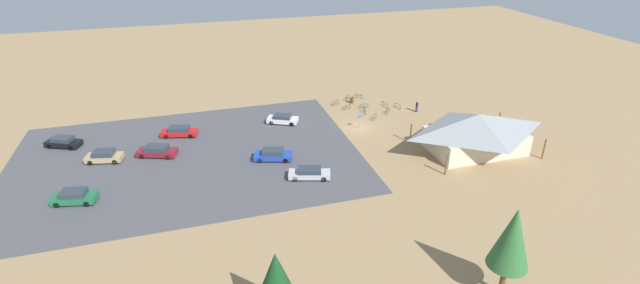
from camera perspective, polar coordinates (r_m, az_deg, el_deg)
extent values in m
plane|color=#9E7F56|center=(65.62, 4.81, 1.76)|extent=(160.00, 160.00, 0.00)
cube|color=#4C4C51|center=(59.55, -16.04, -1.86)|extent=(41.89, 29.64, 0.05)
cube|color=beige|center=(61.73, 18.56, 0.14)|extent=(11.46, 6.90, 2.66)
pyramid|color=#93999E|center=(60.74, 18.89, 2.25)|extent=(13.82, 9.26, 2.31)
cylinder|color=brown|center=(68.79, 21.17, 2.40)|extent=(0.20, 0.20, 2.66)
cylinder|color=brown|center=(61.79, 11.13, 1.09)|extent=(0.20, 0.20, 2.66)
cylinder|color=brown|center=(62.72, 25.89, -0.80)|extent=(0.20, 0.20, 2.66)
cylinder|color=brown|center=(54.95, 15.30, -2.68)|extent=(0.20, 0.20, 2.66)
cylinder|color=brown|center=(74.27, 3.94, 5.13)|extent=(0.60, 0.60, 0.90)
cylinder|color=#99999E|center=(64.89, 4.94, 2.53)|extent=(0.08, 0.08, 2.20)
cube|color=#1959B2|center=(64.57, 4.96, 3.18)|extent=(0.56, 0.04, 0.40)
cone|color=#14421E|center=(33.46, -5.44, -16.17)|extent=(2.91, 2.91, 4.03)
cylinder|color=brown|center=(40.17, 21.62, -15.44)|extent=(0.45, 0.45, 2.93)
cone|color=#2D6633|center=(37.76, 22.62, -10.83)|extent=(3.10, 3.10, 5.09)
torus|color=black|center=(73.71, 7.70, 4.71)|extent=(0.21, 0.70, 0.71)
torus|color=black|center=(73.02, 8.17, 4.47)|extent=(0.21, 0.70, 0.71)
cylinder|color=yellow|center=(73.32, 7.94, 4.67)|extent=(0.25, 0.87, 0.04)
cylinder|color=yellow|center=(73.42, 7.86, 4.78)|extent=(0.04, 0.04, 0.40)
cube|color=black|center=(73.34, 7.87, 4.92)|extent=(0.13, 0.21, 0.05)
cylinder|color=yellow|center=(73.01, 8.13, 4.64)|extent=(0.04, 0.04, 0.41)
cylinder|color=black|center=(72.94, 8.14, 4.79)|extent=(0.47, 0.15, 0.03)
torus|color=black|center=(71.16, 8.45, 3.87)|extent=(0.55, 0.53, 0.72)
torus|color=black|center=(70.30, 8.15, 3.61)|extent=(0.55, 0.53, 0.72)
cylinder|color=#1E7F38|center=(70.68, 8.31, 3.83)|extent=(0.68, 0.66, 0.04)
cylinder|color=#1E7F38|center=(70.80, 8.37, 3.94)|extent=(0.04, 0.04, 0.41)
cube|color=black|center=(70.73, 8.38, 4.09)|extent=(0.20, 0.20, 0.05)
cylinder|color=#1E7F38|center=(70.29, 8.19, 3.82)|extent=(0.04, 0.04, 0.49)
cylinder|color=black|center=(70.20, 8.20, 4.00)|extent=(0.36, 0.37, 0.03)
torus|color=black|center=(73.51, 9.27, 4.51)|extent=(0.17, 0.64, 0.65)
torus|color=black|center=(72.73, 9.77, 4.23)|extent=(0.17, 0.64, 0.65)
cylinder|color=silver|center=(73.08, 9.52, 4.45)|extent=(0.23, 0.97, 0.04)
cylinder|color=silver|center=(73.18, 9.44, 4.58)|extent=(0.04, 0.04, 0.43)
cube|color=black|center=(73.10, 9.45, 4.74)|extent=(0.12, 0.21, 0.05)
cylinder|color=silver|center=(72.72, 9.73, 4.43)|extent=(0.04, 0.04, 0.45)
cylinder|color=black|center=(72.64, 9.74, 4.60)|extent=(0.48, 0.13, 0.03)
torus|color=black|center=(70.06, 5.60, 3.69)|extent=(0.14, 0.76, 0.76)
torus|color=black|center=(70.93, 5.41, 3.98)|extent=(0.14, 0.76, 0.76)
cylinder|color=#722D9E|center=(70.45, 5.51, 3.93)|extent=(0.15, 0.89, 0.04)
cylinder|color=#722D9E|center=(70.25, 5.55, 3.95)|extent=(0.04, 0.04, 0.46)
cube|color=black|center=(70.17, 5.56, 4.13)|extent=(0.11, 0.21, 0.05)
cylinder|color=#722D9E|center=(70.74, 5.44, 4.15)|extent=(0.04, 0.04, 0.53)
cylinder|color=black|center=(70.64, 5.45, 4.35)|extent=(0.48, 0.10, 0.03)
torus|color=black|center=(76.26, 5.19, 5.56)|extent=(0.58, 0.41, 0.67)
torus|color=black|center=(76.47, 4.40, 5.65)|extent=(0.58, 0.41, 0.67)
cylinder|color=black|center=(76.32, 4.80, 5.69)|extent=(0.84, 0.59, 0.04)
cylinder|color=black|center=(76.26, 4.94, 5.72)|extent=(0.04, 0.04, 0.37)
cube|color=black|center=(76.19, 4.95, 5.85)|extent=(0.21, 0.18, 0.05)
cylinder|color=black|center=(76.37, 4.49, 5.80)|extent=(0.04, 0.04, 0.45)
cylinder|color=black|center=(76.30, 4.49, 5.96)|extent=(0.30, 0.41, 0.03)
torus|color=black|center=(75.99, 3.53, 5.56)|extent=(0.50, 0.57, 0.72)
torus|color=black|center=(75.03, 3.23, 5.30)|extent=(0.50, 0.57, 0.72)
cylinder|color=#2347B7|center=(75.47, 3.38, 5.52)|extent=(0.69, 0.79, 0.04)
cylinder|color=#2347B7|center=(75.60, 3.44, 5.64)|extent=(0.04, 0.04, 0.46)
cube|color=black|center=(75.52, 3.44, 5.81)|extent=(0.19, 0.20, 0.05)
cylinder|color=#2347B7|center=(75.04, 3.27, 5.50)|extent=(0.04, 0.04, 0.48)
cylinder|color=black|center=(74.96, 3.27, 5.67)|extent=(0.38, 0.34, 0.03)
torus|color=black|center=(72.67, 5.75, 4.48)|extent=(0.65, 0.13, 0.65)
torus|color=black|center=(72.18, 5.01, 4.35)|extent=(0.65, 0.13, 0.65)
cylinder|color=#197A7F|center=(72.38, 5.38, 4.49)|extent=(0.97, 0.17, 0.04)
cylinder|color=#197A7F|center=(72.44, 5.52, 4.58)|extent=(0.04, 0.04, 0.39)
cube|color=black|center=(72.37, 5.52, 4.73)|extent=(0.21, 0.11, 0.05)
cylinder|color=#197A7F|center=(72.15, 5.09, 4.51)|extent=(0.04, 0.04, 0.39)
cylinder|color=black|center=(72.08, 5.10, 4.65)|extent=(0.10, 0.48, 0.03)
torus|color=black|center=(67.86, 6.51, 2.84)|extent=(0.50, 0.49, 0.67)
torus|color=black|center=(68.79, 6.87, 3.15)|extent=(0.50, 0.49, 0.67)
cylinder|color=#B7B7BC|center=(68.28, 6.69, 3.08)|extent=(0.74, 0.73, 0.04)
cylinder|color=#B7B7BC|center=(68.07, 6.63, 3.10)|extent=(0.04, 0.04, 0.42)
cube|color=black|center=(67.99, 6.64, 3.27)|extent=(0.20, 0.20, 0.05)
cylinder|color=#B7B7BC|center=(68.61, 6.84, 3.29)|extent=(0.04, 0.04, 0.46)
cylinder|color=black|center=(68.52, 6.85, 3.47)|extent=(0.36, 0.37, 0.03)
torus|color=black|center=(73.00, 1.60, 4.71)|extent=(0.63, 0.32, 0.67)
torus|color=black|center=(73.65, 2.17, 4.90)|extent=(0.63, 0.32, 0.67)
cylinder|color=orange|center=(73.28, 1.89, 4.89)|extent=(0.85, 0.42, 0.04)
cylinder|color=orange|center=(73.14, 1.78, 4.91)|extent=(0.04, 0.04, 0.38)
cube|color=black|center=(73.07, 1.79, 5.05)|extent=(0.22, 0.16, 0.05)
cylinder|color=orange|center=(73.51, 2.12, 5.02)|extent=(0.04, 0.04, 0.40)
cylinder|color=black|center=(73.44, 2.12, 5.17)|extent=(0.23, 0.45, 0.03)
torus|color=black|center=(71.54, 3.04, 4.22)|extent=(0.63, 0.26, 0.65)
torus|color=black|center=(72.12, 3.64, 4.38)|extent=(0.63, 0.26, 0.65)
cylinder|color=red|center=(71.79, 3.34, 4.38)|extent=(0.85, 0.34, 0.04)
cylinder|color=red|center=(71.66, 3.23, 4.40)|extent=(0.04, 0.04, 0.35)
cube|color=black|center=(71.60, 3.24, 4.53)|extent=(0.22, 0.14, 0.05)
cylinder|color=red|center=(71.99, 3.58, 4.51)|extent=(0.04, 0.04, 0.39)
cylinder|color=black|center=(71.92, 3.59, 4.66)|extent=(0.19, 0.46, 0.03)
cube|color=white|center=(66.71, -4.62, 2.73)|extent=(4.72, 3.58, 0.62)
cube|color=#2D3842|center=(66.50, -4.64, 3.16)|extent=(2.91, 2.54, 0.46)
cylinder|color=black|center=(66.42, -6.02, 2.37)|extent=(0.67, 0.48, 0.64)
cylinder|color=black|center=(67.87, -5.66, 2.92)|extent=(0.67, 0.48, 0.64)
cylinder|color=black|center=(65.73, -3.53, 2.21)|extent=(0.67, 0.48, 0.64)
cylinder|color=black|center=(67.20, -3.22, 2.77)|extent=(0.67, 0.48, 0.64)
cube|color=tan|center=(61.85, -25.02, -1.74)|extent=(4.55, 2.74, 0.65)
cube|color=#2D3842|center=(61.59, -25.13, -1.23)|extent=(2.68, 2.11, 0.59)
cylinder|color=black|center=(61.83, -26.47, -2.30)|extent=(0.67, 0.36, 0.64)
cylinder|color=black|center=(63.15, -25.97, -1.61)|extent=(0.67, 0.36, 0.64)
cylinder|color=black|center=(60.75, -23.96, -2.26)|extent=(0.67, 0.36, 0.64)
cylinder|color=black|center=(62.10, -23.51, -1.56)|extent=(0.67, 0.36, 0.64)
cube|color=#1E42B2|center=(56.75, -5.78, -1.71)|extent=(4.94, 3.16, 0.62)
cube|color=#2D3842|center=(56.48, -5.81, -1.18)|extent=(2.95, 2.34, 0.55)
cylinder|color=black|center=(56.33, -7.44, -2.27)|extent=(0.68, 0.40, 0.64)
cylinder|color=black|center=(57.77, -7.23, -1.50)|extent=(0.68, 0.40, 0.64)
cylinder|color=black|center=(55.97, -4.27, -2.31)|extent=(0.68, 0.40, 0.64)
cylinder|color=black|center=(57.42, -4.14, -1.52)|extent=(0.68, 0.40, 0.64)
cube|color=red|center=(65.37, -16.93, 1.11)|extent=(5.03, 2.86, 0.60)
cube|color=#2D3842|center=(65.13, -16.99, 1.58)|extent=(2.96, 2.14, 0.56)
cylinder|color=black|center=(65.22, -18.42, 0.64)|extent=(0.67, 0.37, 0.64)
cylinder|color=black|center=(66.54, -18.10, 1.20)|extent=(0.67, 0.37, 0.64)
cylinder|color=black|center=(64.39, -15.66, 0.70)|extent=(0.67, 0.37, 0.64)
cylinder|color=black|center=(65.72, -15.40, 1.26)|extent=(0.67, 0.37, 0.64)
cube|color=black|center=(68.19, -29.04, -0.11)|extent=(4.72, 3.50, 0.63)
cube|color=#2D3842|center=(67.97, -29.15, 0.33)|extent=(2.89, 2.48, 0.53)
cylinder|color=black|center=(68.62, -30.37, -0.48)|extent=(0.67, 0.47, 0.64)
cylinder|color=black|center=(69.73, -29.62, 0.09)|extent=(0.67, 0.47, 0.64)
cylinder|color=black|center=(66.84, -28.37, -0.66)|extent=(0.67, 0.47, 0.64)
cylinder|color=black|center=(67.97, -27.63, -0.07)|extent=(0.67, 0.47, 0.64)
cube|color=#1E6B3D|center=(54.62, -28.00, -6.11)|extent=(4.69, 2.84, 0.66)
cube|color=#2D3842|center=(54.33, -28.13, -5.57)|extent=(2.76, 2.18, 0.55)
cylinder|color=black|center=(54.74, -29.69, -6.75)|extent=(0.67, 0.36, 0.64)
cylinder|color=black|center=(56.01, -29.02, -5.84)|extent=(0.67, 0.36, 0.64)
cylinder|color=black|center=(53.48, -26.82, -6.82)|extent=(0.67, 0.36, 0.64)
cylinder|color=black|center=(54.78, -26.20, -5.88)|extent=(0.67, 0.36, 0.64)
cube|color=#BCBCC1|center=(52.61, -1.30, -3.99)|extent=(5.03, 3.06, 0.57)
cube|color=#2D3842|center=(52.35, -1.31, -3.49)|extent=(2.98, 2.25, 0.49)
cylinder|color=black|center=(52.10, -3.09, -4.58)|extent=(0.68, 0.40, 0.64)
cylinder|color=black|center=(53.43, -3.01, -3.74)|extent=(0.68, 0.40, 0.64)
cylinder|color=black|center=(52.02, 0.45, -4.60)|extent=(0.68, 0.40, 0.64)
cylinder|color=black|center=(53.35, 0.45, -3.75)|extent=(0.68, 0.40, 0.64)
cube|color=maroon|center=(60.81, -19.42, -1.18)|extent=(5.15, 3.45, 0.61)
cube|color=#2D3842|center=(60.55, -19.50, -0.69)|extent=(3.09, 2.50, 0.57)
cylinder|color=black|center=(60.87, -21.09, -1.66)|extent=(0.68, 0.43, 0.64)
cylinder|color=black|center=(62.22, -20.50, -0.95)|extent=(0.68, 0.43, 0.64)
cylinder|color=black|center=(59.60, -18.24, -1.79)|extent=(0.68, 0.43, 0.64)
cylinder|color=black|center=(60.98, -17.70, -1.05)|extent=(0.68, 0.43, 0.64)
cube|color=#2D3347|center=(72.19, 11.82, 4.01)|extent=(0.29, 0.36, 0.94)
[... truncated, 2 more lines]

